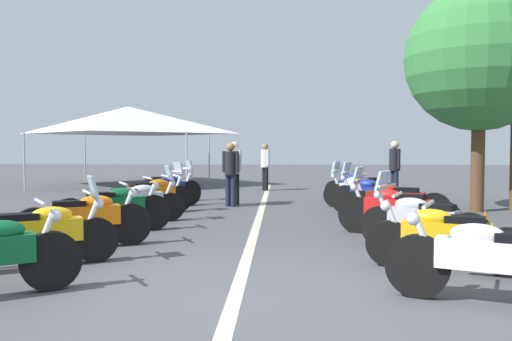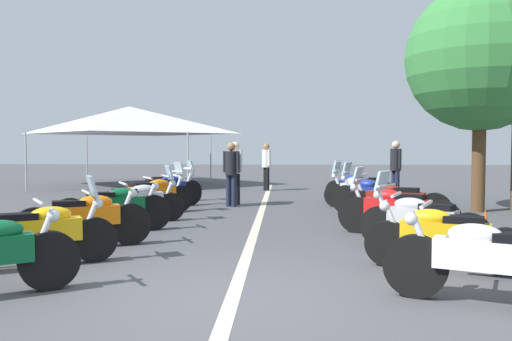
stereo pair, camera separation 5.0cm
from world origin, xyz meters
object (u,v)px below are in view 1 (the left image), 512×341
Objects in this scene: motorcycle_left_row_7 at (168,186)px; bystander_1 at (235,168)px; motorcycle_right_row_0 at (494,260)px; traffic_cone_0 at (485,230)px; motorcycle_right_row_1 at (444,237)px; motorcycle_right_row_7 at (358,187)px; bystander_0 at (231,169)px; motorcycle_left_row_2 at (85,219)px; motorcycle_right_row_5 at (373,195)px; bystander_3 at (265,163)px; motorcycle_left_row_3 at (114,208)px; motorcycle_right_row_3 at (396,209)px; motorcycle_right_row_4 at (394,201)px; motorcycle_right_row_6 at (360,191)px; event_tent at (128,120)px; motorcycle_left_row_6 at (164,189)px; bystander_2 at (395,165)px; motorcycle_right_row_2 at (421,221)px; motorcycle_left_row_1 at (40,233)px; motorcycle_left_row_5 at (153,194)px; motorcycle_left_row_4 at (136,201)px; roadside_tree_1 at (480,58)px.

bystander_1 reaches higher than motorcycle_left_row_7.
bystander_1 is at bearing -45.44° from motorcycle_right_row_0.
traffic_cone_0 is (-6.58, -6.44, -0.16)m from motorcycle_left_row_7.
motorcycle_right_row_1 is 8.16m from motorcycle_right_row_7.
bystander_0 reaches higher than motorcycle_right_row_7.
motorcycle_right_row_5 is (4.11, -5.19, 0.01)m from motorcycle_left_row_2.
bystander_1 is 4.68m from bystander_3.
traffic_cone_0 is at bearing -38.98° from motorcycle_left_row_3.
motorcycle_right_row_7 is at bearing 8.75° from traffic_cone_0.
motorcycle_right_row_3 is 1.47m from motorcycle_right_row_4.
motorcycle_right_row_3 is 1.08× the size of motorcycle_right_row_6.
motorcycle_right_row_4 is at bearing -68.25° from motorcycle_right_row_0.
bystander_0 is at bearing -146.20° from event_tent.
motorcycle_left_row_6 is at bearing 61.27° from motorcycle_left_row_3.
traffic_cone_0 is (1.58, -1.12, -0.16)m from motorcycle_right_row_1.
motorcycle_right_row_4 is 1.21× the size of bystander_1.
bystander_2 reaches higher than motorcycle_right_row_4.
motorcycle_right_row_2 is at bearing -26.97° from motorcycle_left_row_2.
bystander_3 is at bearing -46.81° from motorcycle_right_row_4.
motorcycle_left_row_1 reaches higher than motorcycle_left_row_3.
traffic_cone_0 is 7.12m from bystander_0.
motorcycle_right_row_5 is at bearing -136.97° from event_tent.
motorcycle_right_row_6 is (6.74, 0.06, 0.01)m from motorcycle_right_row_1.
motorcycle_right_row_0 is at bearing -93.75° from motorcycle_left_row_5.
bystander_3 is (10.81, 2.68, 0.53)m from motorcycle_right_row_2.
motorcycle_right_row_6 is at bearing -65.51° from motorcycle_right_row_0.
event_tent reaches higher than motorcycle_right_row_2.
motorcycle_right_row_2 is at bearing 120.71° from motorcycle_right_row_3.
bystander_0 is (7.06, -1.85, 0.53)m from motorcycle_left_row_1.
motorcycle_left_row_6 is 0.88× the size of motorcycle_right_row_0.
motorcycle_left_row_7 is 1.04× the size of bystander_2.
motorcycle_left_row_3 is at bearing 79.55° from traffic_cone_0.
event_tent is (7.52, 8.20, 2.19)m from motorcycle_right_row_6.
bystander_2 reaches higher than bystander_3.
motorcycle_right_row_7 is at bearing 11.80° from motorcycle_left_row_4.
motorcycle_left_row_7 is 1.06× the size of motorcycle_right_row_2.
motorcycle_left_row_1 is 1.11× the size of bystander_3.
motorcycle_left_row_2 is 1.06× the size of motorcycle_left_row_7.
motorcycle_left_row_1 is 6.59m from traffic_cone_0.
motorcycle_left_row_7 is 0.28× the size of event_tent.
traffic_cone_0 is (-3.91, -6.23, -0.18)m from motorcycle_left_row_5.
motorcycle_right_row_3 is 1.58m from traffic_cone_0.
bystander_2 is at bearing -78.79° from motorcycle_right_row_4.
motorcycle_left_row_5 is at bearing -114.36° from motorcycle_left_row_7.
event_tent is at bearing 86.78° from motorcycle_left_row_7.
motorcycle_right_row_0 is 1.49m from motorcycle_right_row_1.
traffic_cone_0 is at bearing 70.63° from bystander_0.
motorcycle_right_row_1 is 7.58m from roadside_tree_1.
motorcycle_left_row_3 is 9.23m from roadside_tree_1.
traffic_cone_0 is (-5.24, -6.27, -0.17)m from motorcycle_left_row_6.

